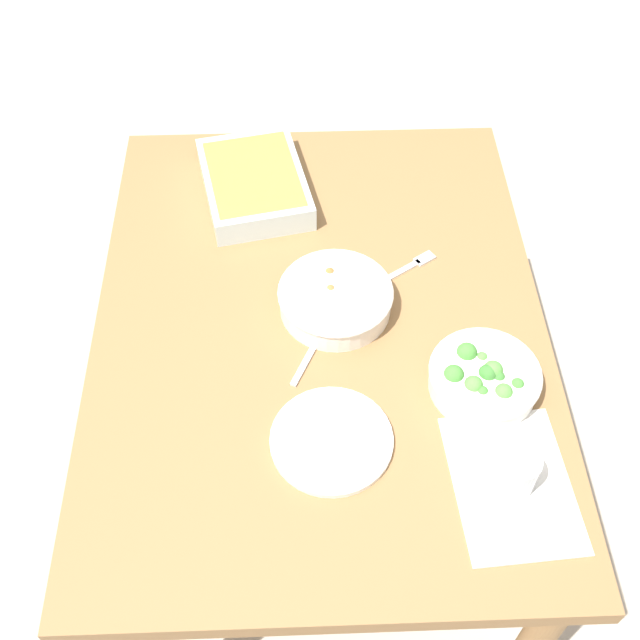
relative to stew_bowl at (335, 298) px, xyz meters
name	(u,v)px	position (x,y,z in m)	size (l,w,h in m)	color
ground_plane	(320,489)	(-0.03, 0.03, -0.77)	(6.00, 6.00, 0.00)	#B2A899
dining_table	(320,347)	(-0.03, 0.03, -0.12)	(1.20, 0.90, 0.74)	olive
placemat	(511,483)	(-0.40, -0.28, -0.03)	(0.28, 0.20, 0.00)	silver
stew_bowl	(335,298)	(0.00, 0.00, 0.00)	(0.23, 0.23, 0.06)	white
broccoli_bowl	(484,378)	(-0.20, -0.26, 0.00)	(0.21, 0.21, 0.07)	white
baking_dish	(254,182)	(0.35, 0.17, 0.00)	(0.34, 0.28, 0.06)	silver
drink_cup	(516,473)	(-0.40, -0.28, 0.01)	(0.07, 0.07, 0.08)	#B2BCC6
side_plate	(331,440)	(-0.31, 0.02, -0.03)	(0.22, 0.22, 0.01)	white
spoon_by_stew	(317,341)	(-0.08, 0.04, -0.03)	(0.17, 0.09, 0.01)	silver
fork_on_table	(406,269)	(0.10, -0.15, -0.03)	(0.11, 0.16, 0.01)	silver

